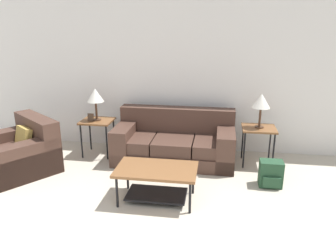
{
  "coord_description": "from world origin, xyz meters",
  "views": [
    {
      "loc": [
        0.58,
        -1.8,
        2.18
      ],
      "look_at": [
        -0.09,
        2.52,
        0.8
      ],
      "focal_mm": 35.0,
      "sensor_mm": 36.0,
      "label": 1
    }
  ],
  "objects_px": {
    "couch": "(175,143)",
    "coffee_table": "(156,177)",
    "armchair": "(21,152)",
    "side_table_left": "(97,124)",
    "side_table_right": "(259,132)",
    "table_lamp_right": "(261,102)",
    "backpack": "(271,174)",
    "table_lamp_left": "(95,96)"
  },
  "relations": [
    {
      "from": "couch",
      "to": "coffee_table",
      "type": "xyz_separation_m",
      "value": [
        -0.05,
        -1.33,
        0.03
      ]
    },
    {
      "from": "armchair",
      "to": "side_table_left",
      "type": "xyz_separation_m",
      "value": [
        0.95,
        0.79,
        0.26
      ]
    },
    {
      "from": "side_table_right",
      "to": "table_lamp_right",
      "type": "distance_m",
      "value": 0.49
    },
    {
      "from": "armchair",
      "to": "side_table_right",
      "type": "height_order",
      "value": "armchair"
    },
    {
      "from": "backpack",
      "to": "couch",
      "type": "bearing_deg",
      "value": 153.56
    },
    {
      "from": "couch",
      "to": "backpack",
      "type": "xyz_separation_m",
      "value": [
        1.44,
        -0.72,
        -0.11
      ]
    },
    {
      "from": "side_table_left",
      "to": "side_table_right",
      "type": "height_order",
      "value": "same"
    },
    {
      "from": "side_table_left",
      "to": "table_lamp_right",
      "type": "height_order",
      "value": "table_lamp_right"
    },
    {
      "from": "couch",
      "to": "table_lamp_left",
      "type": "xyz_separation_m",
      "value": [
        -1.33,
        0.03,
        0.74
      ]
    },
    {
      "from": "coffee_table",
      "to": "table_lamp_left",
      "type": "relative_size",
      "value": 1.88
    },
    {
      "from": "coffee_table",
      "to": "armchair",
      "type": "bearing_deg",
      "value": 165.51
    },
    {
      "from": "couch",
      "to": "armchair",
      "type": "bearing_deg",
      "value": -161.55
    },
    {
      "from": "side_table_right",
      "to": "coffee_table",
      "type": "bearing_deg",
      "value": -135.38
    },
    {
      "from": "side_table_left",
      "to": "table_lamp_left",
      "type": "bearing_deg",
      "value": 0.0
    },
    {
      "from": "side_table_left",
      "to": "backpack",
      "type": "bearing_deg",
      "value": -15.02
    },
    {
      "from": "couch",
      "to": "side_table_right",
      "type": "distance_m",
      "value": 1.35
    },
    {
      "from": "side_table_right",
      "to": "side_table_left",
      "type": "bearing_deg",
      "value": 180.0
    },
    {
      "from": "side_table_left",
      "to": "backpack",
      "type": "height_order",
      "value": "side_table_left"
    },
    {
      "from": "couch",
      "to": "side_table_right",
      "type": "height_order",
      "value": "couch"
    },
    {
      "from": "couch",
      "to": "armchair",
      "type": "height_order",
      "value": "couch"
    },
    {
      "from": "coffee_table",
      "to": "backpack",
      "type": "distance_m",
      "value": 1.62
    },
    {
      "from": "coffee_table",
      "to": "table_lamp_right",
      "type": "relative_size",
      "value": 1.88
    },
    {
      "from": "table_lamp_left",
      "to": "backpack",
      "type": "relative_size",
      "value": 1.46
    },
    {
      "from": "side_table_right",
      "to": "table_lamp_left",
      "type": "bearing_deg",
      "value": 180.0
    },
    {
      "from": "couch",
      "to": "side_table_left",
      "type": "height_order",
      "value": "couch"
    },
    {
      "from": "couch",
      "to": "side_table_left",
      "type": "bearing_deg",
      "value": 178.85
    },
    {
      "from": "couch",
      "to": "armchair",
      "type": "distance_m",
      "value": 2.4
    },
    {
      "from": "couch",
      "to": "table_lamp_right",
      "type": "bearing_deg",
      "value": 1.15
    },
    {
      "from": "table_lamp_right",
      "to": "armchair",
      "type": "bearing_deg",
      "value": -167.69
    },
    {
      "from": "couch",
      "to": "backpack",
      "type": "bearing_deg",
      "value": -26.44
    },
    {
      "from": "side_table_right",
      "to": "couch",
      "type": "bearing_deg",
      "value": -178.85
    },
    {
      "from": "side_table_right",
      "to": "table_lamp_left",
      "type": "distance_m",
      "value": 2.7
    },
    {
      "from": "armchair",
      "to": "backpack",
      "type": "relative_size",
      "value": 3.82
    },
    {
      "from": "coffee_table",
      "to": "table_lamp_right",
      "type": "distance_m",
      "value": 2.06
    },
    {
      "from": "armchair",
      "to": "table_lamp_right",
      "type": "xyz_separation_m",
      "value": [
        3.6,
        0.79,
        0.74
      ]
    },
    {
      "from": "coffee_table",
      "to": "side_table_left",
      "type": "bearing_deg",
      "value": 133.08
    },
    {
      "from": "armchair",
      "to": "table_lamp_left",
      "type": "height_order",
      "value": "table_lamp_left"
    },
    {
      "from": "backpack",
      "to": "side_table_left",
      "type": "bearing_deg",
      "value": 164.98
    },
    {
      "from": "side_table_left",
      "to": "side_table_right",
      "type": "bearing_deg",
      "value": 0.0
    },
    {
      "from": "table_lamp_right",
      "to": "backpack",
      "type": "xyz_separation_m",
      "value": [
        0.11,
        -0.74,
        -0.85
      ]
    },
    {
      "from": "backpack",
      "to": "table_lamp_right",
      "type": "bearing_deg",
      "value": 98.74
    },
    {
      "from": "side_table_left",
      "to": "couch",
      "type": "bearing_deg",
      "value": -1.15
    }
  ]
}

